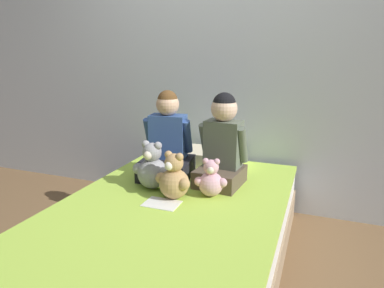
{
  "coord_description": "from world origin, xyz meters",
  "views": [
    {
      "loc": [
        0.78,
        -1.71,
        1.29
      ],
      "look_at": [
        0.0,
        0.34,
        0.71
      ],
      "focal_mm": 32.0,
      "sensor_mm": 36.0,
      "label": 1
    }
  ],
  "objects_px": {
    "pillow_at_headboard": "(212,157)",
    "child_on_right": "(222,145)",
    "teddy_bear_held_by_left_child": "(152,169)",
    "sign_card": "(162,204)",
    "teddy_bear_held_by_right_child": "(211,180)",
    "bed": "(172,235)",
    "teddy_bear_between_children": "(174,179)",
    "child_on_left": "(167,144)"
  },
  "relations": [
    {
      "from": "teddy_bear_held_by_left_child",
      "to": "sign_card",
      "type": "relative_size",
      "value": 1.52
    },
    {
      "from": "child_on_right",
      "to": "child_on_left",
      "type": "bearing_deg",
      "value": -174.17
    },
    {
      "from": "teddy_bear_held_by_left_child",
      "to": "sign_card",
      "type": "bearing_deg",
      "value": -48.84
    },
    {
      "from": "child_on_right",
      "to": "teddy_bear_held_by_right_child",
      "type": "distance_m",
      "value": 0.29
    },
    {
      "from": "teddy_bear_held_by_left_child",
      "to": "sign_card",
      "type": "height_order",
      "value": "teddy_bear_held_by_left_child"
    },
    {
      "from": "teddy_bear_between_children",
      "to": "pillow_at_headboard",
      "type": "relative_size",
      "value": 0.64
    },
    {
      "from": "child_on_left",
      "to": "teddy_bear_between_children",
      "type": "height_order",
      "value": "child_on_left"
    },
    {
      "from": "teddy_bear_held_by_left_child",
      "to": "teddy_bear_between_children",
      "type": "relative_size",
      "value": 1.08
    },
    {
      "from": "child_on_right",
      "to": "teddy_bear_held_by_right_child",
      "type": "height_order",
      "value": "child_on_right"
    },
    {
      "from": "pillow_at_headboard",
      "to": "child_on_right",
      "type": "bearing_deg",
      "value": -63.56
    },
    {
      "from": "bed",
      "to": "teddy_bear_between_children",
      "type": "height_order",
      "value": "teddy_bear_between_children"
    },
    {
      "from": "bed",
      "to": "teddy_bear_between_children",
      "type": "distance_m",
      "value": 0.35
    },
    {
      "from": "teddy_bear_held_by_left_child",
      "to": "child_on_right",
      "type": "bearing_deg",
      "value": 34.42
    },
    {
      "from": "pillow_at_headboard",
      "to": "bed",
      "type": "bearing_deg",
      "value": -90.0
    },
    {
      "from": "child_on_right",
      "to": "bed",
      "type": "bearing_deg",
      "value": -108.55
    },
    {
      "from": "sign_card",
      "to": "bed",
      "type": "bearing_deg",
      "value": 33.09
    },
    {
      "from": "teddy_bear_held_by_left_child",
      "to": "teddy_bear_between_children",
      "type": "height_order",
      "value": "teddy_bear_held_by_left_child"
    },
    {
      "from": "child_on_left",
      "to": "bed",
      "type": "bearing_deg",
      "value": -69.28
    },
    {
      "from": "teddy_bear_held_by_right_child",
      "to": "teddy_bear_between_children",
      "type": "distance_m",
      "value": 0.23
    },
    {
      "from": "teddy_bear_between_children",
      "to": "teddy_bear_held_by_right_child",
      "type": "bearing_deg",
      "value": 42.74
    },
    {
      "from": "child_on_right",
      "to": "sign_card",
      "type": "bearing_deg",
      "value": -112.2
    },
    {
      "from": "sign_card",
      "to": "child_on_right",
      "type": "bearing_deg",
      "value": 62.54
    },
    {
      "from": "child_on_left",
      "to": "teddy_bear_held_by_left_child",
      "type": "distance_m",
      "value": 0.27
    },
    {
      "from": "child_on_right",
      "to": "teddy_bear_held_by_left_child",
      "type": "bearing_deg",
      "value": -143.01
    },
    {
      "from": "child_on_left",
      "to": "child_on_right",
      "type": "xyz_separation_m",
      "value": [
        0.4,
        0.0,
        0.04
      ]
    },
    {
      "from": "child_on_right",
      "to": "pillow_at_headboard",
      "type": "xyz_separation_m",
      "value": [
        -0.19,
        0.38,
        -0.22
      ]
    },
    {
      "from": "teddy_bear_held_by_left_child",
      "to": "pillow_at_headboard",
      "type": "bearing_deg",
      "value": 73.68
    },
    {
      "from": "teddy_bear_between_children",
      "to": "child_on_left",
      "type": "bearing_deg",
      "value": 133.92
    },
    {
      "from": "bed",
      "to": "child_on_left",
      "type": "xyz_separation_m",
      "value": [
        -0.22,
        0.42,
        0.45
      ]
    },
    {
      "from": "bed",
      "to": "child_on_right",
      "type": "distance_m",
      "value": 0.67
    },
    {
      "from": "teddy_bear_held_by_right_child",
      "to": "teddy_bear_between_children",
      "type": "bearing_deg",
      "value": -162.64
    },
    {
      "from": "child_on_left",
      "to": "sign_card",
      "type": "height_order",
      "value": "child_on_left"
    },
    {
      "from": "sign_card",
      "to": "teddy_bear_held_by_left_child",
      "type": "bearing_deg",
      "value": 128.47
    },
    {
      "from": "pillow_at_headboard",
      "to": "sign_card",
      "type": "xyz_separation_m",
      "value": [
        -0.05,
        -0.83,
        -0.05
      ]
    },
    {
      "from": "bed",
      "to": "teddy_bear_held_by_left_child",
      "type": "height_order",
      "value": "teddy_bear_held_by_left_child"
    },
    {
      "from": "child_on_left",
      "to": "teddy_bear_held_by_right_child",
      "type": "distance_m",
      "value": 0.48
    },
    {
      "from": "bed",
      "to": "teddy_bear_held_by_right_child",
      "type": "xyz_separation_m",
      "value": [
        0.18,
        0.19,
        0.32
      ]
    },
    {
      "from": "bed",
      "to": "child_on_right",
      "type": "xyz_separation_m",
      "value": [
        0.19,
        0.42,
        0.49
      ]
    },
    {
      "from": "child_on_left",
      "to": "pillow_at_headboard",
      "type": "height_order",
      "value": "child_on_left"
    },
    {
      "from": "teddy_bear_held_by_right_child",
      "to": "sign_card",
      "type": "height_order",
      "value": "teddy_bear_held_by_right_child"
    },
    {
      "from": "teddy_bear_held_by_left_child",
      "to": "teddy_bear_held_by_right_child",
      "type": "xyz_separation_m",
      "value": [
        0.4,
        0.01,
        -0.03
      ]
    },
    {
      "from": "sign_card",
      "to": "child_on_left",
      "type": "bearing_deg",
      "value": 110.41
    }
  ]
}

